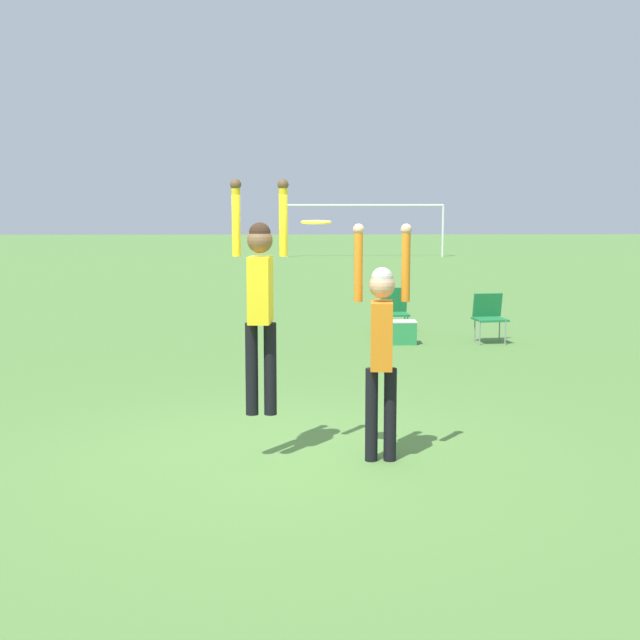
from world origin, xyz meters
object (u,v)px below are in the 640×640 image
at_px(cooler_box, 403,332).
at_px(camping_chair_0, 489,314).
at_px(person_defending, 382,336).
at_px(person_jumping, 260,291).
at_px(camping_chair_2, 395,308).
at_px(frisbee, 316,222).

bearing_deg(cooler_box, camping_chair_0, 5.84).
xyz_separation_m(person_defending, camping_chair_0, (2.57, 7.14, -0.70)).
xyz_separation_m(person_jumping, camping_chair_2, (2.15, 8.06, -1.12)).
bearing_deg(frisbee, person_defending, 13.03).
relative_size(person_jumping, frisbee, 8.08).
bearing_deg(person_jumping, frisbee, -110.16).
xyz_separation_m(person_jumping, camping_chair_0, (3.69, 7.04, -1.11)).
relative_size(person_jumping, cooler_box, 5.04).
xyz_separation_m(frisbee, cooler_box, (1.66, 7.13, -2.05)).
bearing_deg(camping_chair_0, person_defending, 61.78).
distance_m(camping_chair_2, cooler_box, 1.21).
distance_m(person_defending, cooler_box, 7.13).
bearing_deg(camping_chair_0, camping_chair_2, -41.98).
height_order(camping_chair_0, cooler_box, camping_chair_0).
relative_size(frisbee, cooler_box, 0.62).
distance_m(person_defending, camping_chair_2, 8.25).
bearing_deg(person_jumping, camping_chair_2, -9.80).
bearing_deg(person_defending, cooler_box, 176.62).
relative_size(camping_chair_2, cooler_box, 1.96).
height_order(frisbee, cooler_box, frisbee).
distance_m(camping_chair_0, camping_chair_2, 1.85).
bearing_deg(cooler_box, person_jumping, -107.56).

